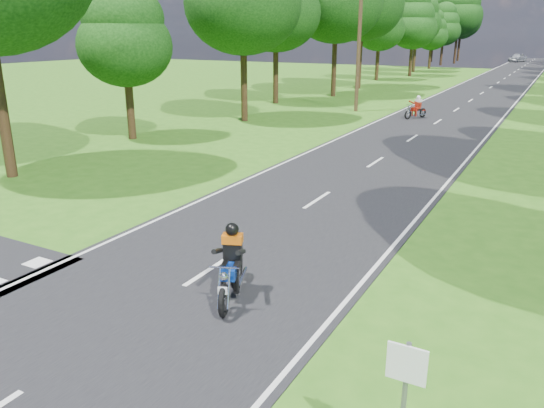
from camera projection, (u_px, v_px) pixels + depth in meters
The scene contains 9 objects.
ground at pixel (153, 307), 10.55m from camera, with size 160.00×160.00×0.00m, color #2E6316.
main_road at pixel (491, 87), 52.27m from camera, with size 7.00×140.00×0.02m, color black.
road_markings at pixel (487, 89), 50.76m from camera, with size 7.40×140.00×0.01m.
treeline at pixel (527, 3), 57.46m from camera, with size 40.00×115.35×14.78m.
telegraph_pole at pixel (359, 50), 35.39m from camera, with size 1.20×0.26×8.00m.
road_sign at pixel (404, 394), 5.95m from camera, with size 0.45×0.07×2.00m.
rider_near_blue at pixel (231, 262), 10.69m from camera, with size 0.62×1.86×1.55m, color #0E349B, non-canonical shape.
rider_far_red at pixel (416, 107), 33.27m from camera, with size 0.57×1.71×1.42m, color #9C160C, non-canonical shape.
distant_car at pixel (518, 58), 96.30m from camera, with size 1.81×4.50×1.53m, color #AFB2B6.
Camera 1 is at (6.59, -7.11, 5.22)m, focal length 35.00 mm.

